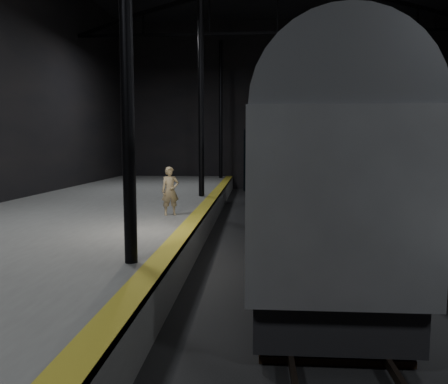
{
  "coord_description": "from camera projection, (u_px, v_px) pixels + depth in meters",
  "views": [
    {
      "loc": [
        -1.29,
        -12.6,
        3.38
      ],
      "look_at": [
        -2.2,
        0.44,
        2.0
      ],
      "focal_mm": 35.0,
      "sensor_mm": 36.0,
      "label": 1
    }
  ],
  "objects": [
    {
      "name": "woman",
      "position": [
        170.0,
        191.0,
        15.03
      ],
      "size": [
        0.72,
        0.6,
        1.68
      ],
      "primitive_type": "imported",
      "rotation": [
        0.0,
        0.0,
        0.38
      ],
      "color": "#937E5A",
      "rests_on": "platform_left"
    },
    {
      "name": "platform_left",
      "position": [
        49.0,
        241.0,
        13.23
      ],
      "size": [
        9.0,
        43.8,
        1.0
      ],
      "primitive_type": "cube",
      "color": "#51514E",
      "rests_on": "ground"
    },
    {
      "name": "track",
      "position": [
        298.0,
        260.0,
        12.76
      ],
      "size": [
        2.4,
        43.0,
        0.24
      ],
      "color": "#3F3328",
      "rests_on": "ground"
    },
    {
      "name": "train",
      "position": [
        290.0,
        159.0,
        15.71
      ],
      "size": [
        2.93,
        19.52,
        5.22
      ],
      "color": "#A3A6AB",
      "rests_on": "ground"
    },
    {
      "name": "ground",
      "position": [
        298.0,
        262.0,
        12.77
      ],
      "size": [
        44.0,
        44.0,
        0.0
      ],
      "primitive_type": "plane",
      "color": "black",
      "rests_on": "ground"
    },
    {
      "name": "tactile_strip",
      "position": [
        188.0,
        227.0,
        12.89
      ],
      "size": [
        0.5,
        43.8,
        0.01
      ],
      "primitive_type": "cube",
      "color": "olive",
      "rests_on": "platform_left"
    }
  ]
}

